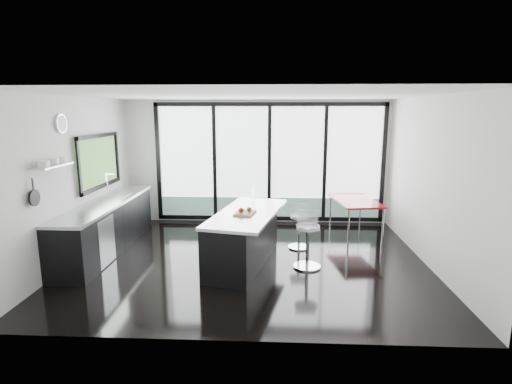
# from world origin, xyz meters

# --- Properties ---
(floor) EXTENTS (6.00, 5.00, 0.00)m
(floor) POSITION_xyz_m (0.00, 0.00, 0.00)
(floor) COLOR black
(floor) RESTS_ON ground
(ceiling) EXTENTS (6.00, 5.00, 0.00)m
(ceiling) POSITION_xyz_m (0.00, 0.00, 2.80)
(ceiling) COLOR white
(ceiling) RESTS_ON wall_back
(wall_back) EXTENTS (6.00, 0.09, 2.80)m
(wall_back) POSITION_xyz_m (0.27, 2.47, 1.27)
(wall_back) COLOR silver
(wall_back) RESTS_ON ground
(wall_front) EXTENTS (6.00, 0.00, 2.80)m
(wall_front) POSITION_xyz_m (0.00, -2.50, 1.40)
(wall_front) COLOR silver
(wall_front) RESTS_ON ground
(wall_left) EXTENTS (0.26, 5.00, 2.80)m
(wall_left) POSITION_xyz_m (-2.97, 0.27, 1.56)
(wall_left) COLOR silver
(wall_left) RESTS_ON ground
(wall_right) EXTENTS (0.00, 5.00, 2.80)m
(wall_right) POSITION_xyz_m (3.00, 0.00, 1.40)
(wall_right) COLOR silver
(wall_right) RESTS_ON ground
(counter_cabinets) EXTENTS (0.69, 3.24, 1.36)m
(counter_cabinets) POSITION_xyz_m (-2.67, 0.40, 0.46)
(counter_cabinets) COLOR black
(counter_cabinets) RESTS_ON floor
(island) EXTENTS (1.35, 2.34, 1.17)m
(island) POSITION_xyz_m (-0.09, -0.10, 0.46)
(island) COLOR black
(island) RESTS_ON floor
(bar_stool_near) EXTENTS (0.46, 0.46, 0.72)m
(bar_stool_near) POSITION_xyz_m (0.98, -0.28, 0.36)
(bar_stool_near) COLOR silver
(bar_stool_near) RESTS_ON floor
(bar_stool_far) EXTENTS (0.46, 0.46, 0.64)m
(bar_stool_far) POSITION_xyz_m (0.89, 0.68, 0.32)
(bar_stool_far) COLOR silver
(bar_stool_far) RESTS_ON floor
(red_table) EXTENTS (0.97, 1.47, 0.74)m
(red_table) POSITION_xyz_m (2.11, 1.61, 0.37)
(red_table) COLOR maroon
(red_table) RESTS_ON floor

